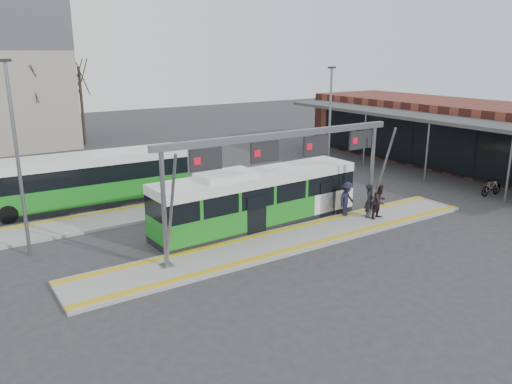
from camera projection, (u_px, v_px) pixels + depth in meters
ground at (293, 240)px, 24.34m from camera, size 120.00×120.00×0.00m
platform_main at (293, 239)px, 24.32m from camera, size 22.00×3.00×0.15m
platform_second at (153, 211)px, 28.63m from camera, size 20.00×3.00×0.15m
tactile_main at (293, 237)px, 24.30m from camera, size 22.00×2.65×0.02m
tactile_second at (145, 205)px, 29.53m from camera, size 20.00×0.35×0.02m
gantry at (286, 154)px, 23.20m from camera, size 13.00×1.68×5.20m
station_building at (487, 137)px, 38.45m from camera, size 11.50×32.00×5.00m
hero_bus at (257, 199)px, 26.02m from camera, size 11.67×2.93×3.18m
bg_bus_green at (83, 181)px, 29.47m from camera, size 12.37×3.02×3.07m
passenger_a at (369, 201)px, 27.09m from camera, size 0.81×0.74×1.85m
passenger_b at (380, 201)px, 26.90m from camera, size 1.02×0.84×1.91m
passenger_c at (347, 199)px, 27.32m from camera, size 1.38×1.04×1.90m
bicycle_d at (491, 187)px, 31.83m from camera, size 1.83×0.66×1.08m
tree_left at (36, 84)px, 44.31m from camera, size 1.40×1.40×8.09m
tree_mid at (79, 78)px, 47.86m from camera, size 1.40×1.40×8.57m
lamp_west at (17, 157)px, 21.32m from camera, size 0.50×0.25×8.60m
lamp_east at (330, 125)px, 32.95m from camera, size 0.50×0.25×7.98m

